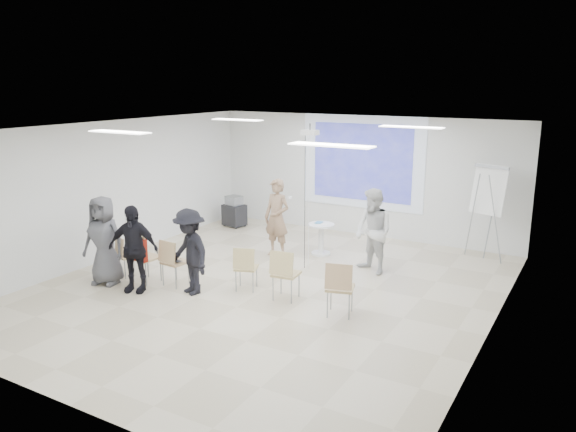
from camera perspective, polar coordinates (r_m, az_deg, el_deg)
The scene contains 30 objects.
floor at distance 10.69m, azimuth -2.16°, elevation -7.67°, with size 8.00×9.00×0.10m, color beige.
ceiling at distance 9.99m, azimuth -2.32°, elevation 9.13°, with size 8.00×9.00×0.10m, color white.
wall_back at distance 14.21m, azimuth 7.58°, elevation 4.07°, with size 8.00×0.10×3.00m, color silver.
wall_left at distance 12.81m, azimuth -17.79°, elevation 2.49°, with size 0.10×9.00×3.00m, color silver.
wall_right at distance 8.83m, azimuth 20.65°, elevation -2.57°, with size 0.10×9.00×3.00m, color silver.
projection_halo at distance 14.10m, azimuth 7.52°, elevation 5.44°, with size 3.20×0.01×2.30m, color silver.
projection_image at distance 14.09m, azimuth 7.50°, elevation 5.43°, with size 2.60×0.01×1.90m, color #3036A5.
pedestal_table at distance 12.61m, azimuth 3.38°, elevation -2.15°, with size 0.66×0.66×0.73m.
player_left at distance 12.39m, azimuth -1.14°, elevation 0.34°, with size 0.72×0.49×1.97m, color #9E7C61.
player_right at distance 11.40m, azimuth 8.68°, elevation -1.11°, with size 0.93×0.74×1.92m, color white.
controller_left at distance 12.44m, azimuth 0.16°, elevation 1.88°, with size 0.04×0.13×0.04m, color white.
controller_right at distance 11.61m, azimuth 8.37°, elevation 0.87°, with size 0.04×0.13×0.04m, color white.
chair_far_left at distance 11.65m, azimuth -16.22°, elevation -3.62°, with size 0.51×0.53×0.82m.
chair_left_mid at distance 11.14m, azimuth -14.57°, elevation -3.77°, with size 0.50×0.54×0.99m.
chair_left_inner at distance 10.87m, azimuth -11.69°, elevation -4.30°, with size 0.46×0.49×0.91m.
chair_center at distance 10.44m, azimuth -4.36°, elevation -4.98°, with size 0.53×0.54×0.85m.
chair_right_inner at distance 9.95m, azimuth -0.38°, elevation -5.58°, with size 0.49×0.52×0.94m.
chair_right_far at distance 9.32m, azimuth 5.26°, elevation -6.94°, with size 0.56×0.59×0.96m.
red_jacket at distance 11.01m, azimuth -15.07°, elevation -3.27°, with size 0.46×0.11×0.44m, color #A12113.
laptop at distance 10.95m, azimuth -11.31°, elevation -4.42°, with size 0.33×0.24×0.03m, color black.
audience_left at distance 10.67m, azimuth -15.49°, elevation -2.60°, with size 1.09×0.66×1.88m, color black.
audience_mid at distance 10.33m, azimuth -9.97°, elevation -3.03°, with size 1.17×0.64×1.81m, color black.
audience_outer at distance 11.23m, azimuth -18.24°, elevation -1.87°, with size 0.94×0.62×1.93m, color #56565B.
flipchart_easel at distance 12.72m, azimuth 19.73°, elevation 2.41°, with size 0.86×0.68×2.08m.
av_cart at distance 15.12m, azimuth -5.48°, elevation 0.38°, with size 0.63×0.54×0.83m.
ceiling_projector at distance 11.26m, azimuth 2.21°, elevation 7.80°, with size 0.30×0.25×3.00m.
fluor_panel_nw at distance 12.76m, azimuth -5.18°, elevation 9.71°, with size 1.20×0.30×0.02m, color white.
fluor_panel_ne at distance 10.97m, azimuth 12.42°, elevation 8.82°, with size 1.20×0.30×0.02m, color white.
fluor_panel_sw at distance 10.10m, azimuth -16.74°, elevation 8.17°, with size 1.20×0.30×0.02m, color white.
fluor_panel_se at distance 7.72m, azimuth 4.40°, elevation 7.18°, with size 1.20×0.30×0.02m, color white.
Camera 1 is at (5.31, -8.43, 3.83)m, focal length 35.00 mm.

